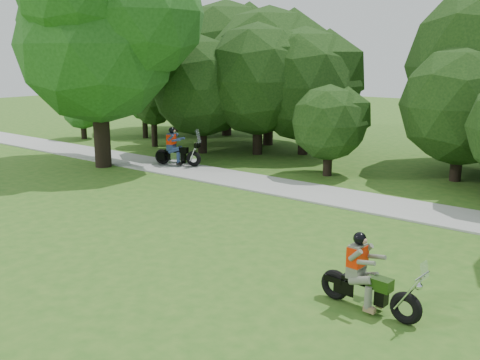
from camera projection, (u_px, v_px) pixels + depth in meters
The scene contains 6 objects.
ground at pixel (170, 277), 11.34m from camera, with size 100.00×100.00×0.00m, color #30631C.
walkway at pixel (345, 198), 17.48m from camera, with size 60.00×2.20×0.06m, color #A1A19C.
tree_line at pixel (408, 79), 22.26m from camera, with size 39.27×12.24×7.76m.
big_tree_west at pixel (102, 26), 21.59m from camera, with size 8.64×6.56×9.96m.
chopper_motorcycle at pixel (365, 282), 9.79m from camera, with size 2.05×0.58×1.47m.
touring_motorcycle at pixel (175, 152), 22.46m from camera, with size 2.06×1.12×1.61m.
Camera 1 is at (7.67, -7.43, 4.59)m, focal length 40.00 mm.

